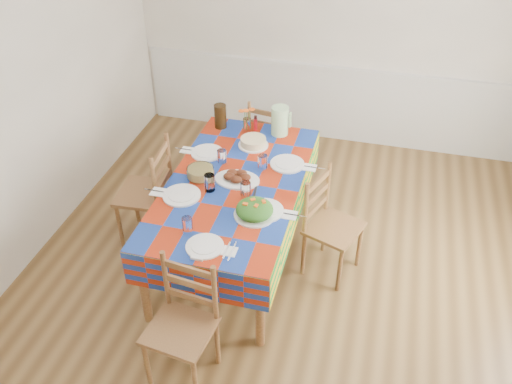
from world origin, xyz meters
TOP-DOWN VIEW (x-y plane):
  - room at (0.00, 0.00)m, footprint 4.58×5.08m
  - wainscot at (0.00, 2.48)m, footprint 4.41×0.06m
  - dining_table at (-0.49, 0.24)m, footprint 1.09×2.03m
  - setting_near_head at (-0.53, -0.53)m, footprint 0.45×0.30m
  - setting_left_near at (-0.78, -0.00)m, footprint 0.56×0.33m
  - setting_left_far at (-0.79, 0.55)m, footprint 0.53×0.31m
  - setting_right_near at (-0.22, -0.02)m, footprint 0.56×0.32m
  - setting_right_far at (-0.18, 0.56)m, footprint 0.56×0.32m
  - meat_platter at (-0.48, 0.27)m, footprint 0.38×0.27m
  - salad_platter at (-0.22, -0.14)m, footprint 0.32×0.32m
  - pasta_bowl at (-0.79, 0.24)m, footprint 0.23×0.23m
  - cake at (-0.49, 0.83)m, footprint 0.28×0.28m
  - serving_utensils at (-0.31, 0.12)m, footprint 0.15×0.33m
  - flower_vase at (-0.61, 1.08)m, footprint 0.15×0.13m
  - hot_sauce at (-0.54, 1.11)m, footprint 0.04×0.04m
  - green_pitcher at (-0.30, 1.10)m, footprint 0.16×0.16m
  - tea_pitcher at (-0.88, 1.08)m, footprint 0.12×0.12m
  - name_card at (-0.48, -0.71)m, footprint 0.09×0.03m
  - chair_near at (-0.48, -1.04)m, footprint 0.48×0.46m
  - chair_far at (-0.50, 1.53)m, footprint 0.46×0.45m
  - chair_left at (-1.30, 0.25)m, footprint 0.47×0.49m
  - chair_right at (0.32, 0.26)m, footprint 0.53×0.54m

SIDE VIEW (x-z plane):
  - chair_far at x=-0.50m, z-range -0.01..0.90m
  - chair_right at x=0.32m, z-range -0.01..0.96m
  - chair_near at x=-0.48m, z-range -0.01..0.97m
  - wainscot at x=0.00m, z-range 0.03..0.95m
  - chair_left at x=-1.30m, z-range -0.01..1.03m
  - dining_table at x=-0.49m, z-range 0.31..1.10m
  - serving_utensils at x=-0.31m, z-range 0.79..0.80m
  - name_card at x=-0.48m, z-range 0.79..0.81m
  - setting_near_head at x=-0.53m, z-range 0.75..0.89m
  - meat_platter at x=-0.48m, z-range 0.78..0.86m
  - setting_left_far at x=-0.79m, z-range 0.75..0.89m
  - setting_right_far at x=-0.18m, z-range 0.75..0.89m
  - setting_right_near at x=-0.22m, z-range 0.75..0.89m
  - setting_left_near at x=-0.78m, z-range 0.75..0.90m
  - cake at x=-0.49m, z-range 0.79..0.86m
  - pasta_bowl at x=-0.79m, z-range 0.79..0.87m
  - salad_platter at x=-0.22m, z-range 0.77..0.91m
  - hot_sauce at x=-0.54m, z-range 0.79..0.94m
  - flower_vase at x=-0.61m, z-range 0.77..1.02m
  - tea_pitcher at x=-0.88m, z-range 0.79..1.02m
  - green_pitcher at x=-0.30m, z-range 0.79..1.07m
  - room at x=0.00m, z-range -0.04..2.74m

